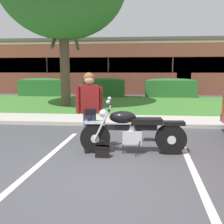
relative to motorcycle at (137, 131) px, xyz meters
The scene contains 13 objects.
ground_plane 1.25m from the motorcycle, 126.83° to the right, with size 140.00×140.00×0.00m, color #424247.
curb_strip 2.68m from the motorcycle, 105.06° to the left, with size 60.00×0.20×0.12m, color #B7B2A8.
concrete_walk 3.51m from the motorcycle, 101.42° to the left, with size 60.00×1.50×0.08m, color #B7B2A8.
grass_lawn 7.78m from the motorcycle, 95.09° to the left, with size 60.00×7.15×0.06m, color #3D752D.
stall_stripe_0 2.02m from the motorcycle, 158.47° to the right, with size 0.12×4.40×0.01m, color silver.
stall_stripe_1 1.32m from the motorcycle, 35.75° to the right, with size 0.12×4.40×0.01m, color silver.
motorcycle is the anchor object (origin of this frame).
rider_person 1.14m from the motorcycle, behind, with size 0.55×0.37×1.70m.
handbag 0.84m from the motorcycle, 154.82° to the right, with size 0.28×0.13×0.36m.
hedge_left 12.79m from the motorcycle, 119.73° to the left, with size 2.95×0.90×1.24m.
hedge_center_left 11.31m from the motorcycle, 100.67° to the left, with size 2.62×0.90×1.24m.
hedge_center_right 11.32m from the motorcycle, 79.00° to the left, with size 3.20×0.90×1.24m.
brick_building 18.66m from the motorcycle, 96.31° to the left, with size 27.14×11.06×4.06m.
Camera 1 is at (0.65, -4.22, 1.75)m, focal length 39.98 mm.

